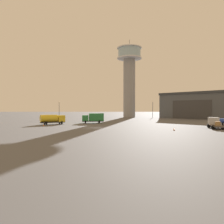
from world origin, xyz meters
name	(u,v)px	position (x,y,z in m)	size (l,w,h in m)	color
ground_plane	(97,128)	(0.00, 0.00, 0.00)	(400.00, 400.00, 0.00)	#545456
control_tower	(130,74)	(12.46, 56.22, 22.00)	(12.27, 12.27, 39.05)	gray
hangar	(202,105)	(45.97, 48.98, 5.94)	(39.71, 39.36, 11.86)	#4C5159
truck_flatbed_silver	(215,123)	(28.21, -1.59, 1.24)	(3.82, 6.52, 2.57)	#38383D
truck_fuel_tanker_yellow	(53,119)	(-13.82, 10.57, 1.62)	(7.09, 5.57, 2.85)	#38383D
truck_box_green	(94,118)	(-2.16, 15.86, 1.71)	(7.04, 4.00, 3.09)	#38383D
light_post_west	(153,108)	(23.97, 54.45, 4.83)	(0.44, 0.44, 8.04)	#38383D
light_post_east	(60,108)	(-19.98, 43.97, 4.61)	(0.44, 0.44, 7.62)	#38383D
traffic_cone_near_left	(44,125)	(-14.29, 3.93, 0.33)	(0.36, 0.36, 0.66)	black
traffic_cone_near_right	(175,129)	(17.22, -6.11, 0.30)	(0.36, 0.36, 0.60)	black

